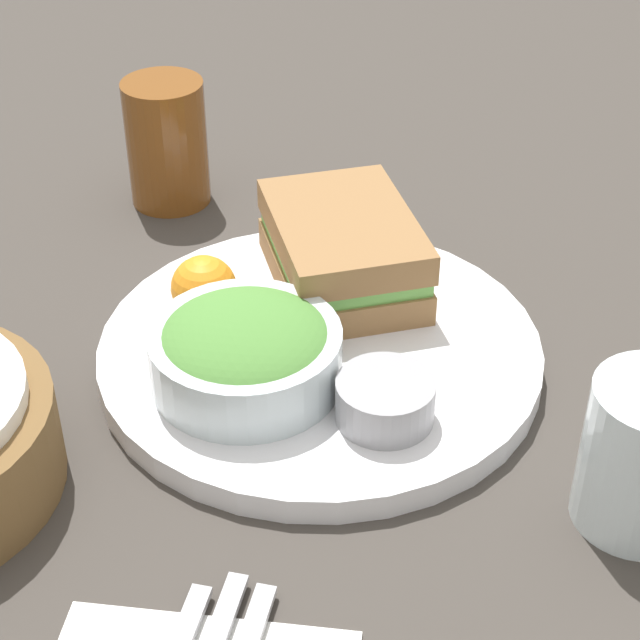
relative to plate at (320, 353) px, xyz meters
name	(u,v)px	position (x,y,z in m)	size (l,w,h in m)	color
ground_plane	(320,363)	(0.00, 0.00, -0.01)	(4.00, 4.00, 0.00)	#3D3833
plate	(320,353)	(0.00, 0.00, 0.00)	(0.32, 0.32, 0.02)	silver
sandwich	(343,250)	(0.08, -0.01, 0.04)	(0.17, 0.15, 0.06)	olive
salad_bowl	(246,351)	(-0.05, 0.04, 0.04)	(0.13, 0.13, 0.05)	silver
dressing_cup	(385,400)	(-0.08, -0.05, 0.02)	(0.07, 0.07, 0.03)	#99999E
orange_wedge	(204,288)	(0.02, 0.09, 0.03)	(0.05, 0.05, 0.05)	orange
drink_glass	(167,143)	(0.23, 0.17, 0.05)	(0.07, 0.07, 0.12)	brown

